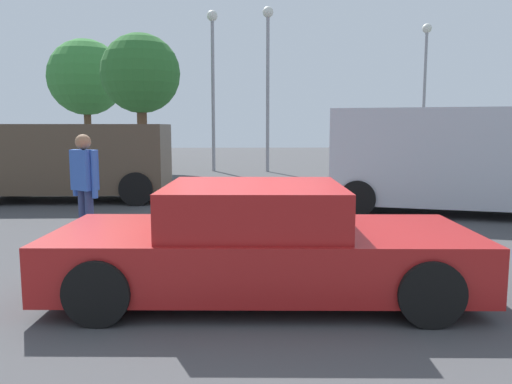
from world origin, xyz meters
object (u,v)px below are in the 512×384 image
(van_white, at_px, (456,157))
(pedestrian, at_px, (85,179))
(light_post_mid, at_px, (213,64))
(light_post_far, at_px, (268,62))
(sedan_foreground, at_px, (261,244))
(light_post_near, at_px, (425,71))
(dog, at_px, (443,241))
(suv_dark, at_px, (69,159))

(van_white, xyz_separation_m, pedestrian, (-7.10, -2.75, -0.16))
(pedestrian, bearing_deg, light_post_mid, 31.14)
(light_post_mid, bearing_deg, light_post_far, -9.67)
(sedan_foreground, bearing_deg, light_post_far, 88.86)
(sedan_foreground, distance_m, light_post_far, 16.08)
(pedestrian, xyz_separation_m, light_post_mid, (1.39, 13.48, 3.41))
(sedan_foreground, bearing_deg, light_post_mid, 97.08)
(light_post_near, xyz_separation_m, light_post_mid, (-9.87, -2.49, -0.02))
(pedestrian, height_order, light_post_far, light_post_far)
(dog, xyz_separation_m, light_post_near, (5.91, 16.88, 4.25))
(pedestrian, bearing_deg, suv_dark, 57.58)
(dog, distance_m, light_post_far, 14.75)
(van_white, xyz_separation_m, light_post_far, (-3.45, 10.34, 3.30))
(light_post_mid, bearing_deg, dog, -74.60)
(suv_dark, relative_size, light_post_far, 0.73)
(dog, xyz_separation_m, pedestrian, (-5.35, 0.91, 0.82))
(pedestrian, distance_m, light_post_near, 19.84)
(van_white, bearing_deg, light_post_far, -54.14)
(suv_dark, height_order, light_post_mid, light_post_mid)
(pedestrian, height_order, light_post_near, light_post_near)
(dog, distance_m, light_post_near, 18.39)
(van_white, distance_m, light_post_mid, 12.58)
(dog, relative_size, van_white, 0.11)
(pedestrian, bearing_deg, van_white, -31.80)
(dog, distance_m, suv_dark, 9.37)
(sedan_foreground, height_order, light_post_near, light_post_near)
(suv_dark, bearing_deg, light_post_mid, -110.74)
(dog, bearing_deg, van_white, -130.68)
(van_white, bearing_deg, light_post_mid, -44.53)
(dog, relative_size, pedestrian, 0.35)
(sedan_foreground, relative_size, van_white, 0.82)
(suv_dark, xyz_separation_m, light_post_far, (5.53, 8.10, 3.45))
(light_post_far, bearing_deg, light_post_mid, 170.33)
(sedan_foreground, bearing_deg, suv_dark, 123.76)
(sedan_foreground, relative_size, suv_dark, 0.94)
(sedan_foreground, distance_m, pedestrian, 3.64)
(suv_dark, xyz_separation_m, light_post_near, (13.14, 10.97, 3.43))
(dog, xyz_separation_m, suv_dark, (-7.23, 5.91, 0.83))
(dog, height_order, suv_dark, suv_dark)
(van_white, relative_size, light_post_far, 0.84)
(pedestrian, relative_size, light_post_mid, 0.27)
(suv_dark, xyz_separation_m, pedestrian, (1.88, -5.00, -0.01))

